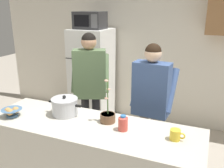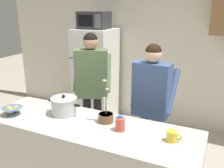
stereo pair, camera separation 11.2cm
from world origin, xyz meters
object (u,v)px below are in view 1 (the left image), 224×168
at_px(coffee_mug, 175,135).
at_px(cooking_pot, 65,107).
at_px(person_near_pot, 90,80).
at_px(potted_orchid, 108,116).
at_px(bottle_near_edge, 123,123).
at_px(microwave, 90,20).
at_px(refrigerator, 92,76).
at_px(bread_bowl, 12,112).
at_px(person_by_sink, 151,96).

bearing_deg(coffee_mug, cooking_pot, 176.28).
height_order(person_near_pot, potted_orchid, person_near_pot).
bearing_deg(bottle_near_edge, microwave, 124.75).
xyz_separation_m(refrigerator, cooking_pot, (0.58, -1.74, 0.19)).
bearing_deg(bread_bowl, coffee_mug, 6.12).
distance_m(coffee_mug, bread_bowl, 1.64).
height_order(refrigerator, person_by_sink, refrigerator).
height_order(person_by_sink, bread_bowl, person_by_sink).
bearing_deg(potted_orchid, refrigerator, 121.46).
height_order(bread_bowl, bottle_near_edge, bottle_near_edge).
relative_size(bread_bowl, bottle_near_edge, 1.42).
relative_size(microwave, potted_orchid, 1.07).
distance_m(person_near_pot, bottle_near_edge, 1.21).
height_order(coffee_mug, potted_orchid, potted_orchid).
bearing_deg(cooking_pot, coffee_mug, -3.72).
bearing_deg(microwave, bread_bowl, -87.28).
bearing_deg(refrigerator, cooking_pot, -71.74).
relative_size(microwave, person_by_sink, 0.29).
distance_m(person_by_sink, bread_bowl, 1.52).
distance_m(microwave, person_by_sink, 1.89).
bearing_deg(bottle_near_edge, person_near_pot, 131.83).
distance_m(refrigerator, person_near_pot, 1.06).
relative_size(person_near_pot, person_by_sink, 1.04).
distance_m(coffee_mug, potted_orchid, 0.67).
height_order(refrigerator, potted_orchid, refrigerator).
xyz_separation_m(microwave, person_by_sink, (1.34, -1.09, -0.77)).
height_order(person_by_sink, coffee_mug, person_by_sink).
bearing_deg(coffee_mug, bottle_near_edge, -178.73).
xyz_separation_m(person_near_pot, bottle_near_edge, (0.81, -0.90, -0.07)).
bearing_deg(person_by_sink, microwave, 140.81).
bearing_deg(cooking_pot, bottle_near_edge, -7.16).
height_order(microwave, coffee_mug, microwave).
bearing_deg(cooking_pot, bread_bowl, -152.61).
bearing_deg(cooking_pot, microwave, 108.48).
xyz_separation_m(person_near_pot, bread_bowl, (-0.35, -1.06, -0.09)).
bearing_deg(coffee_mug, person_by_sink, 118.83).
distance_m(refrigerator, potted_orchid, 2.03).
xyz_separation_m(bottle_near_edge, potted_orchid, (-0.20, 0.10, -0.01)).
relative_size(cooking_pot, bottle_near_edge, 2.59).
bearing_deg(refrigerator, potted_orchid, -58.54).
distance_m(person_by_sink, bottle_near_edge, 0.72).
bearing_deg(person_near_pot, coffee_mug, -34.85).
xyz_separation_m(person_near_pot, cooking_pot, (0.13, -0.81, -0.05)).
relative_size(refrigerator, person_near_pot, 0.97).
bearing_deg(person_by_sink, bread_bowl, -144.59).
height_order(microwave, bread_bowl, microwave).
xyz_separation_m(microwave, coffee_mug, (1.72, -1.80, -0.81)).
relative_size(microwave, bottle_near_edge, 3.22).
bearing_deg(bottle_near_edge, person_by_sink, 83.49).
relative_size(coffee_mug, bottle_near_edge, 0.88).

